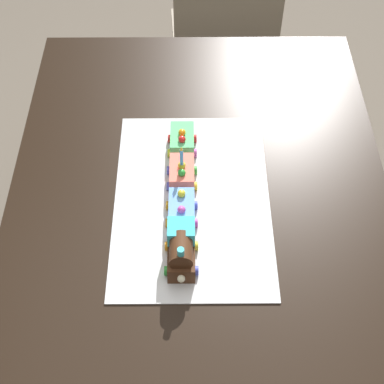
{
  "coord_description": "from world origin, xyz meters",
  "views": [
    {
      "loc": [
        -0.92,
        0.02,
        1.92
      ],
      "look_at": [
        0.01,
        0.02,
        0.77
      ],
      "focal_mm": 54.19,
      "sensor_mm": 36.0,
      "label": 1
    }
  ],
  "objects_px": {
    "cake_car_hopper_coral": "(182,174)",
    "birthday_candle": "(182,156)",
    "dining_table": "(199,226)",
    "chair": "(223,42)",
    "cake_locomotive": "(181,249)",
    "cake_car_flatbed_sky_blue": "(182,210)",
    "cake_car_gondola_mint_green": "(182,141)"
  },
  "relations": [
    {
      "from": "cake_car_flatbed_sky_blue",
      "to": "cake_car_hopper_coral",
      "type": "bearing_deg",
      "value": 0.0
    },
    {
      "from": "cake_locomotive",
      "to": "cake_car_hopper_coral",
      "type": "relative_size",
      "value": 1.4
    },
    {
      "from": "dining_table",
      "to": "chair",
      "type": "height_order",
      "value": "chair"
    },
    {
      "from": "birthday_candle",
      "to": "dining_table",
      "type": "bearing_deg",
      "value": -145.24
    },
    {
      "from": "cake_car_flatbed_sky_blue",
      "to": "birthday_candle",
      "type": "relative_size",
      "value": 1.55
    },
    {
      "from": "chair",
      "to": "cake_car_hopper_coral",
      "type": "height_order",
      "value": "chair"
    },
    {
      "from": "chair",
      "to": "cake_car_gondola_mint_green",
      "type": "relative_size",
      "value": 8.6
    },
    {
      "from": "cake_locomotive",
      "to": "cake_car_hopper_coral",
      "type": "distance_m",
      "value": 0.25
    },
    {
      "from": "cake_car_flatbed_sky_blue",
      "to": "cake_car_hopper_coral",
      "type": "distance_m",
      "value": 0.12
    },
    {
      "from": "chair",
      "to": "cake_car_gondola_mint_green",
      "type": "bearing_deg",
      "value": 76.06
    },
    {
      "from": "chair",
      "to": "cake_locomotive",
      "type": "xyz_separation_m",
      "value": [
        -1.21,
        0.16,
        0.32
      ]
    },
    {
      "from": "chair",
      "to": "cake_car_hopper_coral",
      "type": "bearing_deg",
      "value": 77.32
    },
    {
      "from": "dining_table",
      "to": "cake_car_gondola_mint_green",
      "type": "height_order",
      "value": "cake_car_gondola_mint_green"
    },
    {
      "from": "chair",
      "to": "birthday_candle",
      "type": "relative_size",
      "value": 13.3
    },
    {
      "from": "chair",
      "to": "cake_car_flatbed_sky_blue",
      "type": "distance_m",
      "value": 1.13
    },
    {
      "from": "cake_car_hopper_coral",
      "to": "birthday_candle",
      "type": "bearing_deg",
      "value": -180.0
    },
    {
      "from": "birthday_candle",
      "to": "cake_car_hopper_coral",
      "type": "bearing_deg",
      "value": 0.0
    },
    {
      "from": "cake_car_flatbed_sky_blue",
      "to": "chair",
      "type": "bearing_deg",
      "value": -8.26
    },
    {
      "from": "chair",
      "to": "cake_locomotive",
      "type": "relative_size",
      "value": 6.14
    },
    {
      "from": "chair",
      "to": "cake_car_hopper_coral",
      "type": "relative_size",
      "value": 8.6
    },
    {
      "from": "cake_car_flatbed_sky_blue",
      "to": "cake_locomotive",
      "type": "bearing_deg",
      "value": -180.0
    },
    {
      "from": "cake_car_gondola_mint_green",
      "to": "birthday_candle",
      "type": "height_order",
      "value": "birthday_candle"
    },
    {
      "from": "cake_car_hopper_coral",
      "to": "birthday_candle",
      "type": "distance_m",
      "value": 0.07
    },
    {
      "from": "cake_car_flatbed_sky_blue",
      "to": "cake_car_hopper_coral",
      "type": "xyz_separation_m",
      "value": [
        0.12,
        0.0,
        0.0
      ]
    },
    {
      "from": "dining_table",
      "to": "birthday_candle",
      "type": "distance_m",
      "value": 0.23
    },
    {
      "from": "cake_locomotive",
      "to": "dining_table",
      "type": "bearing_deg",
      "value": -14.26
    },
    {
      "from": "dining_table",
      "to": "cake_car_hopper_coral",
      "type": "xyz_separation_m",
      "value": [
        0.07,
        0.05,
        0.14
      ]
    },
    {
      "from": "chair",
      "to": "cake_car_flatbed_sky_blue",
      "type": "xyz_separation_m",
      "value": [
        -1.08,
        0.16,
        0.3
      ]
    },
    {
      "from": "chair",
      "to": "cake_car_flatbed_sky_blue",
      "type": "bearing_deg",
      "value": 78.31
    },
    {
      "from": "cake_car_flatbed_sky_blue",
      "to": "cake_car_gondola_mint_green",
      "type": "relative_size",
      "value": 1.0
    },
    {
      "from": "dining_table",
      "to": "birthday_candle",
      "type": "bearing_deg",
      "value": 34.76
    },
    {
      "from": "dining_table",
      "to": "birthday_candle",
      "type": "relative_size",
      "value": 21.66
    }
  ]
}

